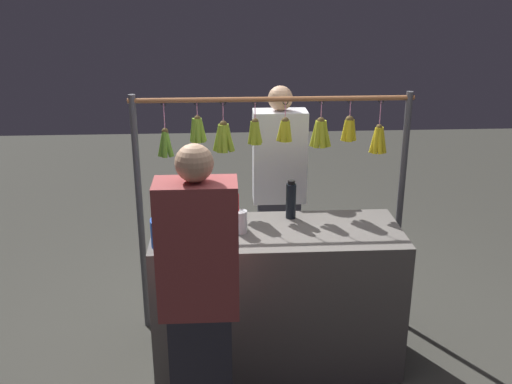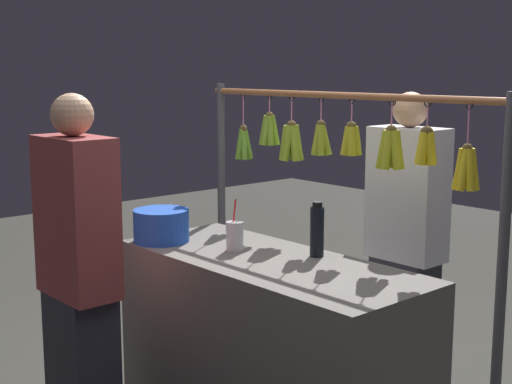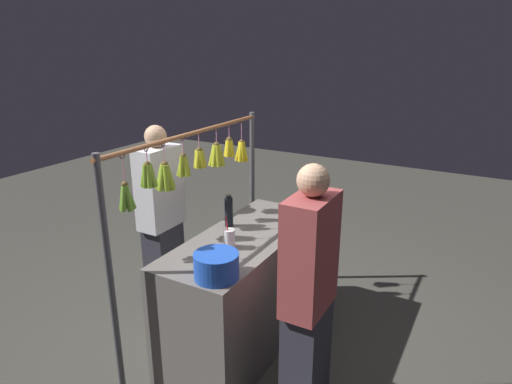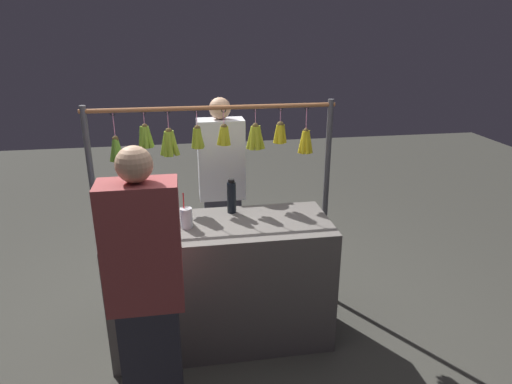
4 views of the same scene
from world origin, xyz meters
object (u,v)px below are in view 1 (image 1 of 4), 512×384
(blue_bucket, at_px, (175,232))
(drink_cup, at_px, (240,222))
(water_bottle, at_px, (291,200))
(vendor_person, at_px, (279,196))
(customer_person, at_px, (200,306))

(blue_bucket, relative_size, drink_cup, 1.13)
(water_bottle, xyz_separation_m, blue_bucket, (0.71, 0.36, -0.04))
(blue_bucket, distance_m, drink_cup, 0.41)
(water_bottle, distance_m, vendor_person, 0.71)
(blue_bucket, distance_m, customer_person, 0.58)
(water_bottle, xyz_separation_m, drink_cup, (0.33, 0.21, -0.05))
(drink_cup, xyz_separation_m, vendor_person, (-0.32, -0.89, -0.17))
(water_bottle, xyz_separation_m, vendor_person, (0.01, -0.67, -0.22))
(water_bottle, height_order, vendor_person, vendor_person)
(blue_bucket, bearing_deg, drink_cup, -158.30)
(vendor_person, relative_size, customer_person, 0.99)
(customer_person, bearing_deg, blue_bucket, -74.13)
(water_bottle, bearing_deg, blue_bucket, 27.16)
(blue_bucket, height_order, customer_person, customer_person)
(drink_cup, relative_size, customer_person, 0.15)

